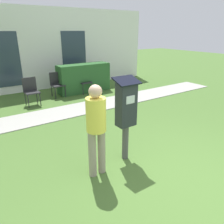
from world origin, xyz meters
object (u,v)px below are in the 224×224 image
at_px(outdoor_chair_right, 84,80).
at_px(outdoor_chair_middle, 57,82).
at_px(parking_meter, 126,109).
at_px(outdoor_chair_left, 31,89).
at_px(person_standing, 96,124).

bearing_deg(outdoor_chair_right, outdoor_chair_middle, 175.60).
height_order(parking_meter, outdoor_chair_left, parking_meter).
bearing_deg(parking_meter, outdoor_chair_middle, 84.38).
xyz_separation_m(parking_meter, outdoor_chair_left, (-0.59, 4.32, -0.49)).
height_order(person_standing, outdoor_chair_right, person_standing).
distance_m(parking_meter, outdoor_chair_right, 4.93).
distance_m(outdoor_chair_left, outdoor_chair_middle, 1.15).
height_order(outdoor_chair_middle, outdoor_chair_right, same).
height_order(parking_meter, person_standing, parking_meter).
bearing_deg(parking_meter, outdoor_chair_left, 97.73).
relative_size(person_standing, outdoor_chair_middle, 1.76).
xyz_separation_m(outdoor_chair_left, outdoor_chair_middle, (1.06, 0.44, 0.00)).
bearing_deg(person_standing, outdoor_chair_left, 127.74).
height_order(parking_meter, outdoor_chair_middle, parking_meter).
bearing_deg(parking_meter, outdoor_chair_right, 71.91).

